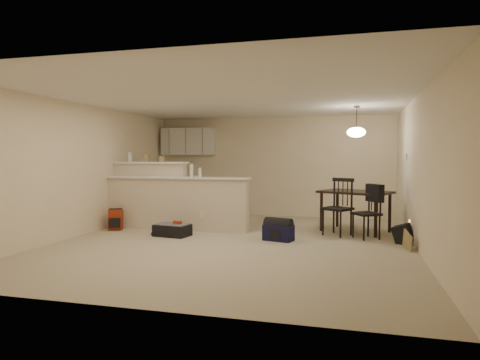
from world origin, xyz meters
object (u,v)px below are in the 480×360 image
(dining_chair_near, at_px, (337,207))
(red_backpack, at_px, (115,220))
(dining_table, at_px, (355,196))
(pendant_lamp, at_px, (356,132))
(black_daypack, at_px, (403,234))
(suitcase, at_px, (172,230))
(navy_duffel, at_px, (278,233))
(dining_chair_far, at_px, (366,212))

(dining_chair_near, distance_m, red_backpack, 4.46)
(dining_table, bearing_deg, pendant_lamp, -110.01)
(dining_chair_near, relative_size, black_daypack, 3.04)
(suitcase, distance_m, navy_duffel, 2.02)
(pendant_lamp, height_order, navy_duffel, pendant_lamp)
(dining_chair_far, relative_size, red_backpack, 2.37)
(pendant_lamp, xyz_separation_m, dining_chair_far, (0.19, -0.72, -1.50))
(dining_chair_far, distance_m, red_backpack, 4.96)
(dining_table, distance_m, dining_chair_near, 0.64)
(suitcase, bearing_deg, pendant_lamp, 30.59)
(dining_chair_near, bearing_deg, navy_duffel, -110.57)
(dining_table, relative_size, black_daypack, 4.33)
(dining_chair_far, bearing_deg, dining_chair_near, -143.82)
(dining_table, distance_m, suitcase, 3.66)
(red_backpack, height_order, black_daypack, red_backpack)
(red_backpack, xyz_separation_m, navy_duffel, (3.42, -0.28, -0.07))
(navy_duffel, bearing_deg, suitcase, -162.98)
(black_daypack, bearing_deg, dining_chair_far, 86.48)
(dining_chair_far, distance_m, navy_duffel, 1.66)
(dining_table, bearing_deg, navy_duffel, -110.50)
(pendant_lamp, xyz_separation_m, black_daypack, (0.80, -0.97, -1.83))
(dining_chair_near, relative_size, dining_chair_far, 1.11)
(suitcase, relative_size, navy_duffel, 1.24)
(dining_table, distance_m, red_backpack, 4.88)
(dining_table, xyz_separation_m, red_backpack, (-4.75, -1.03, -0.51))
(dining_chair_near, bearing_deg, dining_chair_far, 9.61)
(dining_chair_near, bearing_deg, red_backpack, -142.52)
(pendant_lamp, bearing_deg, red_backpack, -167.81)
(suitcase, bearing_deg, red_backpack, 174.59)
(dining_table, xyz_separation_m, black_daypack, (0.80, -0.97, -0.56))
(red_backpack, bearing_deg, dining_chair_far, -19.13)
(dining_table, xyz_separation_m, dining_chair_far, (0.19, -0.72, -0.23))
(black_daypack, bearing_deg, navy_duffel, 118.12)
(black_daypack, bearing_deg, dining_chair_near, 87.18)
(pendant_lamp, relative_size, suitcase, 0.97)
(pendant_lamp, height_order, dining_chair_far, pendant_lamp)
(dining_chair_far, xyz_separation_m, suitcase, (-3.53, -0.65, -0.38))
(dining_chair_far, relative_size, black_daypack, 2.73)
(pendant_lamp, bearing_deg, dining_chair_near, -123.12)
(dining_table, xyz_separation_m, pendant_lamp, (-0.00, -0.00, 1.27))
(dining_table, bearing_deg, suitcase, -132.73)
(pendant_lamp, height_order, red_backpack, pendant_lamp)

